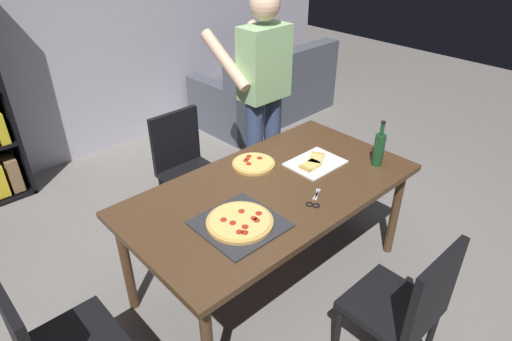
{
  "coord_description": "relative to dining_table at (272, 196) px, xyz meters",
  "views": [
    {
      "loc": [
        -1.59,
        -1.57,
        2.21
      ],
      "look_at": [
        0.0,
        0.15,
        0.8
      ],
      "focal_mm": 30.44,
      "sensor_mm": 36.0,
      "label": 1
    }
  ],
  "objects": [
    {
      "name": "couch",
      "position": [
        1.9,
        1.99,
        -0.38
      ],
      "size": [
        1.72,
        0.9,
        0.85
      ],
      "color": "#4C515B",
      "rests_on": "ground_plane"
    },
    {
      "name": "dining_table",
      "position": [
        0.0,
        0.0,
        0.0
      ],
      "size": [
        1.83,
        0.98,
        0.75
      ],
      "color": "#4C331E",
      "rests_on": "ground_plane"
    },
    {
      "name": "wine_bottle",
      "position": [
        0.7,
        -0.28,
        0.19
      ],
      "size": [
        0.07,
        0.07,
        0.32
      ],
      "color": "#194723",
      "rests_on": "dining_table"
    },
    {
      "name": "back_wall",
      "position": [
        0.0,
        2.6,
        0.72
      ],
      "size": [
        6.4,
        0.1,
        2.8
      ],
      "primitive_type": "cube",
      "color": "#BCB7C6",
      "rests_on": "ground_plane"
    },
    {
      "name": "ground_plane",
      "position": [
        0.0,
        0.0,
        -0.68
      ],
      "size": [
        12.0,
        12.0,
        0.0
      ],
      "primitive_type": "plane",
      "color": "gray"
    },
    {
      "name": "kitchen_scissors",
      "position": [
        0.07,
        -0.28,
        0.07
      ],
      "size": [
        0.19,
        0.14,
        0.01
      ],
      "color": "silver",
      "rests_on": "dining_table"
    },
    {
      "name": "person_serving_pizza",
      "position": [
        0.63,
        0.75,
        0.32
      ],
      "size": [
        0.55,
        0.54,
        1.75
      ],
      "color": "#38476B",
      "rests_on": "ground_plane"
    },
    {
      "name": "pizza_slices_on_towel",
      "position": [
        0.4,
        0.01,
        0.08
      ],
      "size": [
        0.36,
        0.28,
        0.03
      ],
      "color": "white",
      "rests_on": "dining_table"
    },
    {
      "name": "pepperoni_pizza_on_tray",
      "position": [
        -0.39,
        -0.15,
        0.08
      ],
      "size": [
        0.42,
        0.42,
        0.04
      ],
      "color": "#2D2D33",
      "rests_on": "dining_table"
    },
    {
      "name": "chair_far_side",
      "position": [
        0.0,
        0.97,
        -0.17
      ],
      "size": [
        0.42,
        0.42,
        0.9
      ],
      "color": "black",
      "rests_on": "ground_plane"
    },
    {
      "name": "chair_near_camera",
      "position": [
        -0.0,
        -0.97,
        -0.17
      ],
      "size": [
        0.42,
        0.42,
        0.9
      ],
      "color": "black",
      "rests_on": "ground_plane"
    },
    {
      "name": "second_pizza_plain",
      "position": [
        0.09,
        0.27,
        0.08
      ],
      "size": [
        0.29,
        0.29,
        0.03
      ],
      "color": "tan",
      "rests_on": "dining_table"
    }
  ]
}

